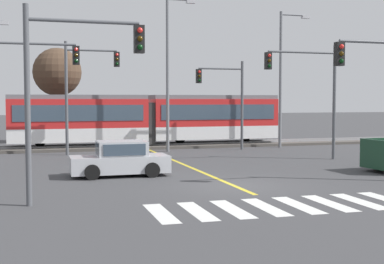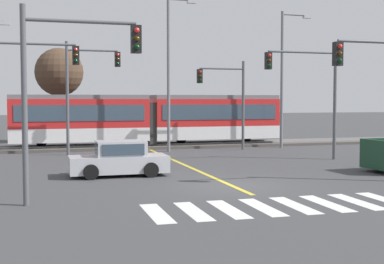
% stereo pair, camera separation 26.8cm
% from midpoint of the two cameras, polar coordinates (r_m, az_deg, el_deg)
% --- Properties ---
extents(ground_plane, '(200.00, 200.00, 0.00)m').
position_cam_midpoint_polar(ground_plane, '(20.66, 4.08, -5.72)').
color(ground_plane, '#3D3D3F').
extents(track_bed, '(120.00, 4.00, 0.18)m').
position_cam_midpoint_polar(track_bed, '(37.08, -5.46, -1.49)').
color(track_bed, '#4C4742').
rests_on(track_bed, ground).
extents(rail_near, '(120.00, 0.08, 0.10)m').
position_cam_midpoint_polar(rail_near, '(36.36, -5.23, -1.37)').
color(rail_near, '#939399').
rests_on(rail_near, track_bed).
extents(rail_far, '(120.00, 0.08, 0.10)m').
position_cam_midpoint_polar(rail_far, '(37.77, -5.67, -1.19)').
color(rail_far, '#939399').
rests_on(rail_far, track_bed).
extents(light_rail_tram, '(18.50, 2.64, 3.43)m').
position_cam_midpoint_polar(light_rail_tram, '(37.03, -4.90, 1.54)').
color(light_rail_tram, silver).
rests_on(light_rail_tram, track_bed).
extents(crosswalk_stripe_0, '(0.60, 2.81, 0.01)m').
position_cam_midpoint_polar(crosswalk_stripe_0, '(15.72, -3.83, -8.64)').
color(crosswalk_stripe_0, silver).
rests_on(crosswalk_stripe_0, ground).
extents(crosswalk_stripe_1, '(0.60, 2.81, 0.01)m').
position_cam_midpoint_polar(crosswalk_stripe_1, '(15.99, 0.06, -8.43)').
color(crosswalk_stripe_1, silver).
rests_on(crosswalk_stripe_1, ground).
extents(crosswalk_stripe_2, '(0.60, 2.81, 0.01)m').
position_cam_midpoint_polar(crosswalk_stripe_2, '(16.32, 3.81, -8.19)').
color(crosswalk_stripe_2, silver).
rests_on(crosswalk_stripe_2, ground).
extents(crosswalk_stripe_3, '(0.60, 2.81, 0.01)m').
position_cam_midpoint_polar(crosswalk_stripe_3, '(16.72, 7.40, -7.93)').
color(crosswalk_stripe_3, silver).
rests_on(crosswalk_stripe_3, ground).
extents(crosswalk_stripe_4, '(0.60, 2.81, 0.01)m').
position_cam_midpoint_polar(crosswalk_stripe_4, '(17.18, 10.79, -7.66)').
color(crosswalk_stripe_4, silver).
rests_on(crosswalk_stripe_4, ground).
extents(crosswalk_stripe_5, '(0.60, 2.81, 0.01)m').
position_cam_midpoint_polar(crosswalk_stripe_5, '(17.70, 14.00, -7.37)').
color(crosswalk_stripe_5, silver).
rests_on(crosswalk_stripe_5, ground).
extents(crosswalk_stripe_6, '(0.60, 2.81, 0.01)m').
position_cam_midpoint_polar(crosswalk_stripe_6, '(18.26, 17.01, -7.08)').
color(crosswalk_stripe_6, silver).
rests_on(crosswalk_stripe_6, ground).
extents(lane_centre_line, '(0.20, 17.29, 0.01)m').
position_cam_midpoint_polar(lane_centre_line, '(26.79, -0.93, -3.59)').
color(lane_centre_line, gold).
rests_on(lane_centre_line, ground).
extents(sedan_crossing, '(4.21, 1.94, 1.52)m').
position_cam_midpoint_polar(sedan_crossing, '(23.33, -8.02, -2.96)').
color(sedan_crossing, '#B7BABF').
rests_on(sedan_crossing, ground).
extents(traffic_light_mid_right, '(4.25, 0.38, 6.27)m').
position_cam_midpoint_polar(traffic_light_mid_right, '(29.74, 12.39, 5.08)').
color(traffic_light_mid_right, '#515459').
rests_on(traffic_light_mid_right, ground).
extents(traffic_light_far_right, '(3.25, 0.38, 5.81)m').
position_cam_midpoint_polar(traffic_light_far_right, '(34.95, 3.50, 4.27)').
color(traffic_light_far_right, '#515459').
rests_on(traffic_light_far_right, ground).
extents(traffic_light_far_left, '(3.25, 0.38, 6.73)m').
position_cam_midpoint_polar(traffic_light_far_left, '(32.63, -11.74, 5.27)').
color(traffic_light_far_left, '#515459').
rests_on(traffic_light_far_left, ground).
extents(traffic_light_near_left, '(3.75, 0.38, 6.22)m').
position_cam_midpoint_polar(traffic_light_near_left, '(17.28, -13.52, 6.00)').
color(traffic_light_near_left, '#515459').
rests_on(traffic_light_near_left, ground).
extents(traffic_light_mid_left, '(4.25, 0.38, 6.32)m').
position_cam_midpoint_polar(traffic_light_mid_left, '(26.33, -18.18, 5.29)').
color(traffic_light_mid_left, '#515459').
rests_on(traffic_light_mid_left, ground).
extents(street_lamp_centre, '(1.89, 0.28, 9.77)m').
position_cam_midpoint_polar(street_lamp_centre, '(33.90, -2.61, 7.10)').
color(street_lamp_centre, slate).
rests_on(street_lamp_centre, ground).
extents(street_lamp_east, '(2.24, 0.28, 9.28)m').
position_cam_midpoint_polar(street_lamp_east, '(37.28, 9.49, 6.41)').
color(street_lamp_east, slate).
rests_on(street_lamp_east, ground).
extents(bare_tree_west, '(3.63, 3.63, 7.19)m').
position_cam_midpoint_polar(bare_tree_west, '(41.84, -14.36, 6.18)').
color(bare_tree_west, brown).
rests_on(bare_tree_west, ground).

